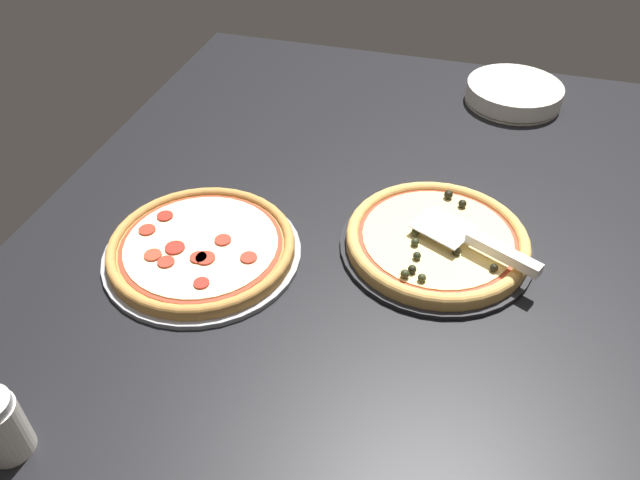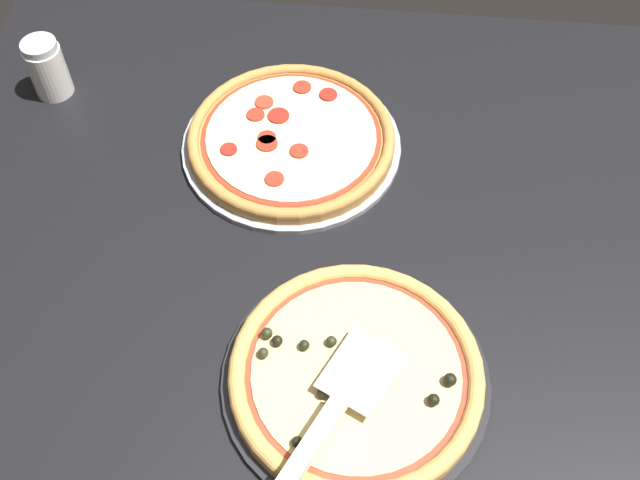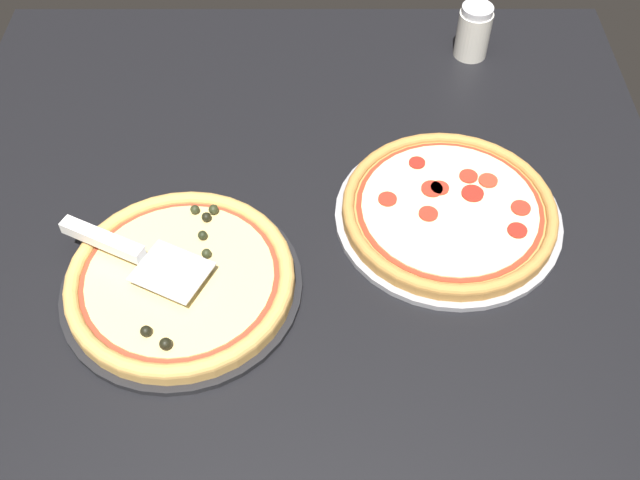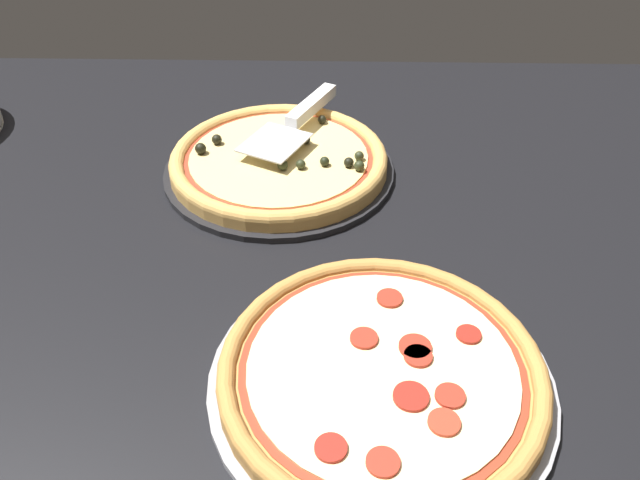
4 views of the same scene
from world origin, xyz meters
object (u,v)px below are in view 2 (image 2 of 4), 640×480
Objects in this scene: serving_spatula at (324,426)px; parmesan_shaker at (47,68)px; pizza_front at (356,374)px; pizza_back at (291,138)px.

parmesan_shaker reaches higher than serving_spatula.
parmesan_shaker is (-57.31, 50.43, 2.86)cm from pizza_front.
pizza_front is at bearing -71.46° from pizza_back.
pizza_back is 51.45cm from serving_spatula.
parmesan_shaker is (-43.46, 9.13, 2.95)cm from pizza_back.
pizza_front is at bearing 69.28° from serving_spatula.
pizza_front is at bearing -41.34° from parmesan_shaker.
parmesan_shaker is (-53.92, 59.39, -0.39)cm from serving_spatula.
parmesan_shaker reaches higher than pizza_back.
pizza_back is 3.20× the size of parmesan_shaker.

